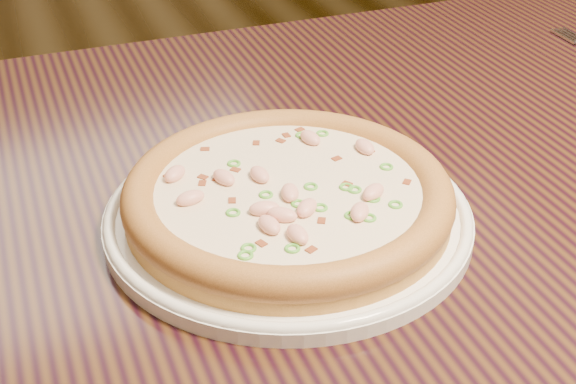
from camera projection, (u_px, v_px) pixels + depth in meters
name	position (u px, v px, depth m)	size (l,w,h in m)	color
ground	(279.00, 252.00, 1.90)	(9.00, 9.00, 0.00)	black
hero_table	(383.00, 254.00, 0.80)	(1.20, 0.80, 0.75)	black
plate	(288.00, 214.00, 0.66)	(0.30, 0.30, 0.02)	white
pizza	(288.00, 195.00, 0.65)	(0.27, 0.27, 0.03)	#C18A40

